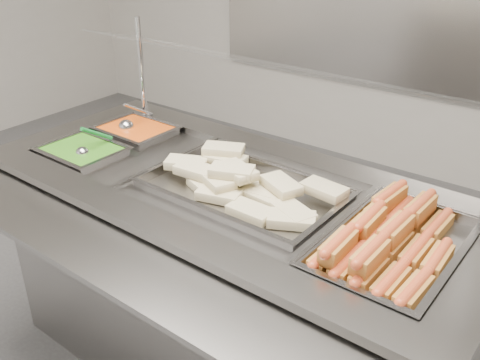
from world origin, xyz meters
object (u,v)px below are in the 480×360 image
Objects in this scene: pan_wraps at (242,193)px; ladle at (127,126)px; pan_hotdogs at (394,254)px; serving_spoon at (85,150)px; sneeze_guard at (267,68)px; steam_counter at (230,283)px.

ladle is (-0.70, 0.14, 0.03)m from pan_wraps.
pan_hotdogs is 1.19m from serving_spoon.
pan_wraps is (0.05, -0.21, -0.37)m from sneeze_guard.
sneeze_guard reaches higher than pan_wraps.
ladle reaches higher than serving_spoon.
steam_counter is at bearing -11.93° from ladle.
sneeze_guard is at bearing 104.21° from pan_wraps.
steam_counter is 2.76× the size of pan_wraps.
pan_hotdogs is at bearing -6.83° from ladle.
steam_counter is 0.80m from sneeze_guard.
serving_spoon is (0.06, -0.27, 0.00)m from ladle.
ladle is (-0.65, 0.14, 0.43)m from steam_counter.
sneeze_guard is at bearing 6.18° from ladle.
sneeze_guard is 0.74m from pan_hotdogs.
pan_wraps is at bearing -11.08° from ladle.
sneeze_guard is at bearing 29.79° from serving_spoon.
pan_hotdogs is at bearing -20.42° from sneeze_guard.
pan_hotdogs is 1.25m from ladle.
steam_counter is at bearing 178.86° from pan_wraps.
ladle is at bearing 102.88° from serving_spoon.
ladle is 0.27m from serving_spoon.
sneeze_guard reaches higher than steam_counter.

